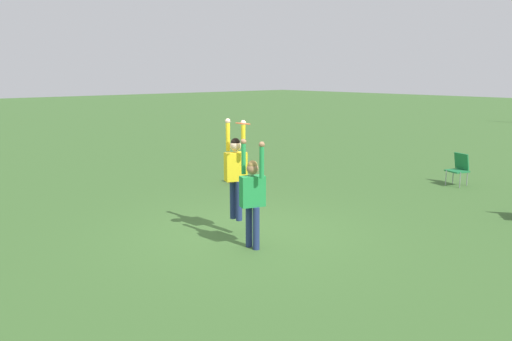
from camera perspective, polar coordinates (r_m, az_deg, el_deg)
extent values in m
plane|color=#3D662D|center=(9.81, -1.21, -7.26)|extent=(120.00, 120.00, 0.00)
cylinder|color=navy|center=(9.72, -2.65, -3.30)|extent=(0.12, 0.12, 0.77)
cylinder|color=navy|center=(9.58, -1.95, -3.51)|extent=(0.12, 0.12, 0.77)
cube|color=yellow|center=(9.51, -2.34, 0.44)|extent=(0.33, 0.45, 0.55)
sphere|color=beige|center=(9.44, -2.35, 2.85)|extent=(0.21, 0.21, 0.21)
sphere|color=black|center=(9.43, -2.36, 3.20)|extent=(0.18, 0.18, 0.18)
cylinder|color=yellow|center=(9.60, -3.23, 3.94)|extent=(0.08, 0.08, 0.58)
sphere|color=beige|center=(9.56, -3.25, 5.66)|extent=(0.10, 0.10, 0.10)
cylinder|color=yellow|center=(9.24, -1.46, 3.68)|extent=(0.08, 0.08, 0.58)
sphere|color=beige|center=(9.21, -1.47, 5.46)|extent=(0.10, 0.10, 0.10)
cylinder|color=navy|center=(9.01, -0.81, -6.36)|extent=(0.12, 0.12, 0.77)
cylinder|color=navy|center=(8.87, 0.02, -6.64)|extent=(0.12, 0.12, 0.77)
cube|color=green|center=(8.77, -0.40, -2.38)|extent=(0.33, 0.47, 0.55)
sphere|color=#9E704C|center=(8.68, -0.41, 0.21)|extent=(0.21, 0.21, 0.21)
sphere|color=olive|center=(8.67, -0.41, 0.59)|extent=(0.18, 0.18, 0.18)
cylinder|color=green|center=(8.83, -1.43, 1.45)|extent=(0.08, 0.08, 0.58)
sphere|color=#9E704C|center=(8.79, -1.44, 3.31)|extent=(0.10, 0.10, 0.10)
cylinder|color=green|center=(8.48, 0.66, 1.04)|extent=(0.08, 0.08, 0.58)
sphere|color=#9E704C|center=(8.43, 0.66, 2.98)|extent=(0.10, 0.10, 0.10)
cylinder|color=#E04C23|center=(8.89, -1.50, 5.39)|extent=(0.27, 0.27, 0.05)
cylinder|color=gray|center=(14.86, 20.88, -0.79)|extent=(0.02, 0.02, 0.43)
cylinder|color=gray|center=(14.68, 22.29, -1.03)|extent=(0.02, 0.02, 0.43)
cylinder|color=gray|center=(15.22, 21.60, -0.58)|extent=(0.02, 0.02, 0.43)
cylinder|color=gray|center=(15.05, 22.98, -0.81)|extent=(0.02, 0.02, 0.43)
cube|color=#1E753D|center=(14.91, 21.99, -0.05)|extent=(0.61, 0.61, 0.04)
cube|color=#1E753D|center=(15.07, 22.44, 0.98)|extent=(0.49, 0.26, 0.46)
cube|color=red|center=(14.23, -2.18, -0.85)|extent=(0.51, 0.31, 0.30)
cube|color=silver|center=(14.19, -2.18, -0.22)|extent=(0.52, 0.31, 0.02)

